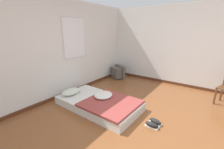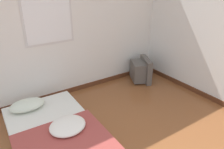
# 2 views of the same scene
# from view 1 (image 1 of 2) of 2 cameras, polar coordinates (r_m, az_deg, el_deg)

# --- Properties ---
(ground_plane) EXTENTS (20.00, 20.00, 0.00)m
(ground_plane) POSITION_cam_1_polar(r_m,az_deg,el_deg) (3.05, 11.89, -20.13)
(ground_plane) COLOR brown
(wall_back) EXTENTS (8.21, 0.08, 2.60)m
(wall_back) POSITION_cam_1_polar(r_m,az_deg,el_deg) (4.18, -20.82, 8.45)
(wall_back) COLOR white
(wall_back) RESTS_ON ground_plane
(wall_right) EXTENTS (0.08, 7.43, 2.60)m
(wall_right) POSITION_cam_1_polar(r_m,az_deg,el_deg) (5.32, 26.04, 9.37)
(wall_right) COLOR white
(wall_right) RESTS_ON ground_plane
(mattress_bed) EXTENTS (1.13, 2.02, 0.34)m
(mattress_bed) POSITION_cam_1_polar(r_m,az_deg,el_deg) (3.70, -5.15, -10.50)
(mattress_bed) COLOR silver
(mattress_bed) RESTS_ON ground_plane
(crt_tv) EXTENTS (0.54, 0.62, 0.49)m
(crt_tv) POSITION_cam_1_polar(r_m,az_deg,el_deg) (5.80, 2.25, 0.91)
(crt_tv) COLOR #56514C
(crt_tv) RESTS_ON ground_plane
(sneaker_pair) EXTENTS (0.29, 0.28, 0.10)m
(sneaker_pair) POSITION_cam_1_polar(r_m,az_deg,el_deg) (3.20, 15.54, -17.44)
(sneaker_pair) COLOR silver
(sneaker_pair) RESTS_ON ground_plane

